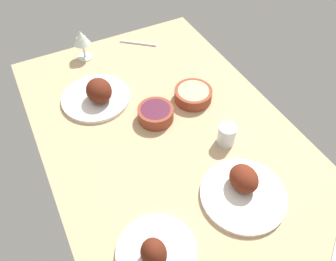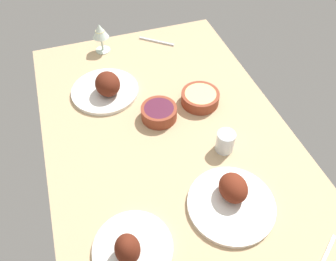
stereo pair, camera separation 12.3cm
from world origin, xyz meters
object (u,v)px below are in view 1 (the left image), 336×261
(plate_near_viewer, at_px, (243,189))
(water_tumbler, at_px, (227,135))
(bowl_onions, at_px, (156,113))
(bowl_potatoes, at_px, (193,94))
(plate_far_side, at_px, (97,95))
(wine_glass, at_px, (81,39))
(fork_loose, at_px, (138,43))
(plate_center_main, at_px, (155,252))

(plate_near_viewer, height_order, water_tumbler, plate_near_viewer)
(plate_near_viewer, bearing_deg, water_tumbler, 160.95)
(bowl_onions, bearing_deg, bowl_potatoes, 98.63)
(plate_far_side, xyz_separation_m, wine_glass, (-0.31, 0.04, 0.07))
(fork_loose, bearing_deg, plate_near_viewer, -53.21)
(plate_far_side, height_order, fork_loose, plate_far_side)
(plate_far_side, bearing_deg, bowl_onions, 39.64)
(wine_glass, bearing_deg, fork_loose, 86.76)
(water_tumbler, bearing_deg, plate_near_viewer, -19.05)
(plate_far_side, xyz_separation_m, fork_loose, (-0.29, 0.31, -0.03))
(water_tumbler, bearing_deg, plate_center_main, -57.62)
(plate_near_viewer, relative_size, bowl_potatoes, 1.80)
(plate_near_viewer, distance_m, plate_far_side, 0.68)
(plate_near_viewer, xyz_separation_m, plate_far_side, (-0.63, -0.27, 0.01))
(water_tumbler, relative_size, fork_loose, 0.45)
(bowl_onions, distance_m, bowl_potatoes, 0.19)
(wine_glass, height_order, water_tumbler, wine_glass)
(plate_near_viewer, bearing_deg, plate_center_main, -80.67)
(plate_near_viewer, xyz_separation_m, fork_loose, (-0.92, 0.04, -0.02))
(plate_center_main, xyz_separation_m, wine_glass, (-0.99, 0.11, 0.07))
(bowl_potatoes, relative_size, water_tumbler, 1.88)
(bowl_potatoes, height_order, wine_glass, wine_glass)
(plate_far_side, height_order, water_tumbler, plate_far_side)
(plate_center_main, xyz_separation_m, bowl_potatoes, (-0.51, 0.42, -0.00))
(plate_center_main, xyz_separation_m, fork_loose, (-0.97, 0.38, -0.02))
(wine_glass, xyz_separation_m, water_tumbler, (0.73, 0.30, -0.06))
(plate_near_viewer, height_order, plate_far_side, plate_far_side)
(wine_glass, relative_size, fork_loose, 0.77)
(bowl_onions, height_order, water_tumbler, water_tumbler)
(plate_far_side, height_order, bowl_potatoes, plate_far_side)
(plate_near_viewer, height_order, bowl_onions, plate_near_viewer)
(water_tumbler, bearing_deg, bowl_onions, -141.93)
(plate_near_viewer, height_order, plate_center_main, plate_center_main)
(plate_far_side, relative_size, plate_center_main, 1.21)
(plate_near_viewer, relative_size, plate_center_main, 1.19)
(plate_center_main, height_order, water_tumbler, plate_center_main)
(bowl_onions, xyz_separation_m, fork_loose, (-0.49, 0.14, -0.02))
(plate_near_viewer, xyz_separation_m, bowl_onions, (-0.43, -0.10, 0.00))
(bowl_onions, bearing_deg, wine_glass, -166.40)
(wine_glass, bearing_deg, bowl_onions, 13.60)
(plate_far_side, distance_m, bowl_onions, 0.26)
(plate_center_main, bearing_deg, water_tumbler, 122.38)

